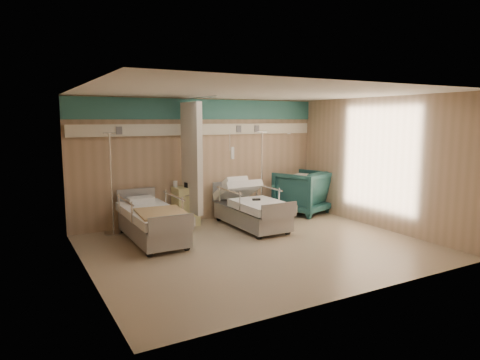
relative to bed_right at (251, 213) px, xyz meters
name	(u,v)px	position (x,y,z in m)	size (l,w,h in m)	color
ground	(259,247)	(-0.60, -1.30, -0.32)	(6.00, 5.00, 0.00)	gray
room_walls	(251,145)	(-0.63, -1.05, 1.55)	(6.04, 5.04, 2.82)	tan
bed_right	(251,213)	(0.00, 0.00, 0.00)	(1.00, 2.16, 0.63)	white
bed_left	(152,225)	(-2.20, 0.00, 0.00)	(1.00, 2.16, 0.63)	white
bedside_cabinet	(186,206)	(-1.15, 0.90, 0.11)	(0.50, 0.48, 0.85)	beige
visitor_armchair	(303,192)	(1.85, 0.60, 0.22)	(1.14, 1.17, 1.07)	#1D4A4A
waffle_blanket	(304,169)	(1.84, 0.58, 0.79)	(0.66, 0.59, 0.07)	white
iv_stand_right	(261,200)	(0.71, 0.73, 0.10)	(0.37, 0.37, 2.05)	silver
iv_stand_left	(113,214)	(-2.74, 0.90, 0.11)	(0.37, 0.37, 2.07)	silver
call_remote	(256,199)	(0.00, -0.21, 0.33)	(0.17, 0.08, 0.04)	black
tan_blanket	(162,213)	(-2.17, -0.46, 0.33)	(0.82, 1.03, 0.04)	tan
toiletry_bag	(190,185)	(-1.08, 0.83, 0.59)	(0.20, 0.13, 0.11)	black
white_cup	(175,184)	(-1.35, 1.00, 0.60)	(0.09, 0.09, 0.14)	white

